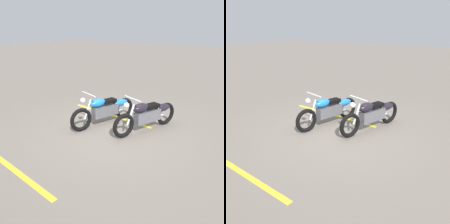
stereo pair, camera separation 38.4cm
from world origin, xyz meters
TOP-DOWN VIEW (x-y plane):
  - ground_plane at (0.00, 0.00)m, footprint 60.00×60.00m
  - motorcycle_bright_foreground at (-0.29, -0.60)m, footprint 2.17×0.81m
  - motorcycle_dark_foreground at (-0.62, 0.62)m, footprint 2.14×0.89m
  - parking_stripe_near at (-0.95, -0.91)m, footprint 0.42×3.20m
  - parking_stripe_mid at (2.73, -0.86)m, footprint 0.42×3.20m

SIDE VIEW (x-z plane):
  - ground_plane at x=0.00m, z-range 0.00..0.00m
  - parking_stripe_near at x=-0.95m, z-range 0.00..0.01m
  - parking_stripe_mid at x=2.73m, z-range 0.00..0.01m
  - motorcycle_bright_foreground at x=-0.29m, z-range -0.06..0.98m
  - motorcycle_dark_foreground at x=-0.62m, z-range -0.06..0.98m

